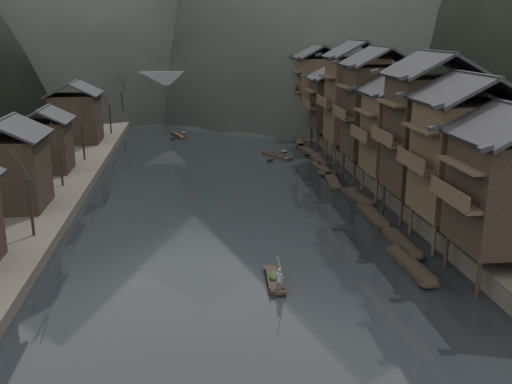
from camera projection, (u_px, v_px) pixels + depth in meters
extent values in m
plane|color=black|center=(245.00, 247.00, 45.55)|extent=(300.00, 300.00, 0.00)
cube|color=#2D2823|center=(448.00, 137.00, 87.28)|extent=(40.00, 200.00, 1.80)
cylinder|color=black|center=(479.00, 279.00, 36.79)|extent=(0.30, 0.30, 2.90)
cylinder|color=black|center=(447.00, 251.00, 41.37)|extent=(0.30, 0.30, 2.90)
cylinder|color=black|center=(482.00, 249.00, 41.67)|extent=(0.30, 0.30, 2.90)
cube|color=#30251A|center=(456.00, 200.00, 37.72)|extent=(1.20, 5.70, 0.25)
cylinder|color=#30251A|center=(434.00, 240.00, 43.47)|extent=(0.30, 0.30, 2.90)
cylinder|color=#30251A|center=(411.00, 220.00, 48.06)|extent=(0.30, 0.30, 2.90)
cylinder|color=#30251A|center=(468.00, 239.00, 43.77)|extent=(0.30, 0.30, 2.90)
cylinder|color=#30251A|center=(442.00, 219.00, 48.36)|extent=(0.30, 0.30, 2.90)
cube|color=#30251A|center=(466.00, 159.00, 44.52)|extent=(7.00, 6.00, 8.83)
cube|color=#30251A|center=(416.00, 166.00, 44.21)|extent=(1.20, 5.70, 0.25)
cylinder|color=black|center=(401.00, 212.00, 50.16)|extent=(0.30, 0.30, 2.90)
cylinder|color=black|center=(384.00, 197.00, 54.75)|extent=(0.30, 0.30, 2.90)
cylinder|color=black|center=(431.00, 211.00, 50.46)|extent=(0.30, 0.30, 2.90)
cylinder|color=black|center=(411.00, 196.00, 55.04)|extent=(0.30, 0.30, 2.90)
cube|color=black|center=(430.00, 135.00, 51.02)|extent=(7.00, 6.00, 10.20)
cube|color=#30251A|center=(387.00, 141.00, 50.73)|extent=(1.20, 5.70, 0.25)
cylinder|color=#30251A|center=(376.00, 190.00, 56.85)|extent=(0.30, 0.30, 2.90)
cylinder|color=#30251A|center=(363.00, 178.00, 61.43)|extent=(0.30, 0.30, 2.90)
cylinder|color=#30251A|center=(403.00, 190.00, 57.14)|extent=(0.30, 0.30, 2.90)
cylinder|color=#30251A|center=(387.00, 178.00, 61.73)|extent=(0.30, 0.30, 2.90)
cube|color=#30251A|center=(402.00, 133.00, 58.02)|extent=(7.00, 6.00, 7.94)
cube|color=#30251A|center=(363.00, 138.00, 57.70)|extent=(1.20, 5.70, 0.25)
cylinder|color=black|center=(354.00, 171.00, 64.49)|extent=(0.30, 0.30, 2.90)
cylinder|color=black|center=(343.00, 162.00, 69.07)|extent=(0.30, 0.30, 2.90)
cylinder|color=black|center=(378.00, 171.00, 64.78)|extent=(0.30, 0.30, 2.90)
cylinder|color=black|center=(365.00, 161.00, 69.37)|extent=(0.30, 0.30, 2.90)
cube|color=black|center=(377.00, 111.00, 65.35)|extent=(7.00, 6.00, 10.19)
cube|color=#30251A|center=(343.00, 116.00, 65.06)|extent=(1.20, 5.70, 0.25)
cylinder|color=#30251A|center=(335.00, 154.00, 73.08)|extent=(0.30, 0.30, 2.90)
cylinder|color=#30251A|center=(326.00, 147.00, 77.67)|extent=(0.30, 0.30, 2.90)
cylinder|color=#30251A|center=(356.00, 154.00, 73.38)|extent=(0.30, 0.30, 2.90)
cylinder|color=#30251A|center=(346.00, 147.00, 77.96)|extent=(0.30, 0.30, 2.90)
cube|color=#30251A|center=(356.00, 100.00, 73.88)|extent=(7.00, 6.00, 10.67)
cube|color=#30251A|center=(325.00, 104.00, 73.59)|extent=(1.20, 5.70, 0.25)
cylinder|color=black|center=(318.00, 140.00, 82.63)|extent=(0.30, 0.30, 2.90)
cylinder|color=black|center=(311.00, 134.00, 87.22)|extent=(0.30, 0.30, 2.90)
cylinder|color=black|center=(337.00, 140.00, 82.93)|extent=(0.30, 0.30, 2.90)
cylinder|color=black|center=(329.00, 134.00, 87.52)|extent=(0.30, 0.30, 2.90)
cube|color=black|center=(336.00, 104.00, 83.92)|extent=(7.00, 6.00, 7.11)
cube|color=#30251A|center=(309.00, 107.00, 83.59)|extent=(1.20, 5.70, 0.25)
cylinder|color=#30251A|center=(302.00, 126.00, 94.10)|extent=(0.30, 0.30, 2.90)
cylinder|color=#30251A|center=(297.00, 122.00, 98.68)|extent=(0.30, 0.30, 2.90)
cylinder|color=#30251A|center=(319.00, 126.00, 94.39)|extent=(0.30, 0.30, 2.90)
cylinder|color=#30251A|center=(313.00, 122.00, 98.98)|extent=(0.30, 0.30, 2.90)
cube|color=#30251A|center=(319.00, 88.00, 95.05)|extent=(7.00, 6.00, 9.54)
cube|color=#30251A|center=(295.00, 91.00, 94.75)|extent=(1.20, 5.70, 0.25)
cube|color=black|center=(10.00, 170.00, 51.66)|extent=(6.00, 6.00, 6.50)
cube|color=black|center=(47.00, 144.00, 65.13)|extent=(5.00, 5.00, 5.80)
cube|color=black|center=(76.00, 117.00, 82.19)|extent=(6.50, 6.50, 6.80)
cylinder|color=black|center=(27.00, 204.00, 44.78)|extent=(0.24, 0.24, 4.69)
cylinder|color=black|center=(67.00, 164.00, 59.38)|extent=(0.24, 0.24, 4.06)
cylinder|color=black|center=(87.00, 139.00, 71.19)|extent=(0.24, 0.24, 4.73)
cylinder|color=black|center=(108.00, 119.00, 89.00)|extent=(0.24, 0.24, 4.19)
cylinder|color=black|center=(117.00, 104.00, 101.22)|extent=(0.24, 0.24, 5.34)
cube|color=black|center=(411.00, 266.00, 41.56)|extent=(1.44, 7.00, 0.30)
cube|color=black|center=(411.00, 264.00, 41.51)|extent=(1.49, 6.87, 0.10)
cube|color=black|center=(397.00, 248.00, 44.73)|extent=(0.98, 0.90, 0.35)
cube|color=black|center=(427.00, 284.00, 38.32)|extent=(0.98, 0.90, 0.35)
cube|color=black|center=(401.00, 244.00, 45.88)|extent=(1.22, 6.40, 0.30)
cube|color=black|center=(401.00, 242.00, 45.83)|extent=(1.27, 6.28, 0.10)
cube|color=black|center=(389.00, 229.00, 48.77)|extent=(0.95, 0.80, 0.34)
cube|color=black|center=(415.00, 257.00, 42.91)|extent=(0.95, 0.80, 0.34)
cube|color=black|center=(373.00, 217.00, 52.56)|extent=(1.13, 6.41, 0.30)
cube|color=black|center=(373.00, 215.00, 52.51)|extent=(1.19, 6.28, 0.10)
cube|color=black|center=(364.00, 205.00, 55.46)|extent=(0.94, 0.79, 0.34)
cube|color=black|center=(384.00, 226.00, 49.58)|extent=(0.94, 0.79, 0.34)
cube|color=black|center=(357.00, 197.00, 58.50)|extent=(1.86, 6.12, 0.30)
cube|color=black|center=(357.00, 196.00, 58.45)|extent=(1.90, 6.00, 0.10)
cube|color=black|center=(353.00, 189.00, 61.24)|extent=(1.02, 0.86, 0.33)
cube|color=black|center=(362.00, 204.00, 55.68)|extent=(1.02, 0.86, 0.33)
cube|color=black|center=(332.00, 181.00, 64.90)|extent=(1.88, 7.17, 0.30)
cube|color=black|center=(332.00, 179.00, 64.85)|extent=(1.92, 7.03, 0.10)
cube|color=black|center=(322.00, 173.00, 68.05)|extent=(1.03, 0.97, 0.35)
cube|color=black|center=(343.00, 187.00, 61.67)|extent=(1.03, 0.97, 0.35)
cube|color=black|center=(322.00, 168.00, 70.64)|extent=(1.67, 6.88, 0.30)
cube|color=black|center=(322.00, 167.00, 70.59)|extent=(1.72, 6.75, 0.10)
cube|color=black|center=(318.00, 161.00, 73.74)|extent=(1.00, 0.91, 0.35)
cube|color=black|center=(326.00, 174.00, 67.45)|extent=(1.00, 0.91, 0.35)
cube|color=black|center=(318.00, 159.00, 75.55)|extent=(1.26, 6.91, 0.30)
cube|color=black|center=(318.00, 158.00, 75.50)|extent=(1.31, 6.77, 0.10)
cube|color=black|center=(312.00, 153.00, 78.66)|extent=(0.95, 0.87, 0.35)
cube|color=black|center=(324.00, 164.00, 72.37)|extent=(0.95, 0.87, 0.35)
cube|color=black|center=(305.00, 149.00, 81.90)|extent=(1.68, 7.22, 0.30)
cube|color=black|center=(305.00, 148.00, 81.85)|extent=(1.73, 7.09, 0.10)
cube|color=black|center=(303.00, 144.00, 85.17)|extent=(1.00, 0.95, 0.35)
cube|color=black|center=(308.00, 153.00, 78.56)|extent=(1.00, 0.95, 0.35)
cube|color=black|center=(300.00, 142.00, 87.01)|extent=(1.90, 7.52, 0.30)
cube|color=black|center=(300.00, 141.00, 86.96)|extent=(1.94, 7.37, 0.10)
cube|color=black|center=(293.00, 137.00, 90.32)|extent=(1.03, 1.01, 0.36)
cube|color=black|center=(307.00, 146.00, 83.62)|extent=(1.03, 1.01, 0.36)
cube|color=black|center=(292.00, 135.00, 92.97)|extent=(1.51, 7.34, 0.30)
cube|color=black|center=(292.00, 134.00, 92.92)|extent=(1.56, 7.20, 0.10)
cube|color=black|center=(290.00, 130.00, 96.29)|extent=(0.98, 0.94, 0.36)
cube|color=black|center=(295.00, 138.00, 89.57)|extent=(0.98, 0.94, 0.36)
cube|color=black|center=(277.00, 156.00, 77.76)|extent=(3.56, 5.44, 0.30)
cube|color=black|center=(277.00, 154.00, 77.71)|extent=(3.55, 5.36, 0.10)
cube|color=black|center=(283.00, 151.00, 80.14)|extent=(1.08, 1.02, 0.32)
cube|color=black|center=(270.00, 159.00, 75.31)|extent=(1.08, 1.02, 0.32)
cube|color=black|center=(179.00, 136.00, 92.35)|extent=(2.60, 4.98, 0.30)
cube|color=black|center=(178.00, 134.00, 92.30)|extent=(2.61, 4.90, 0.10)
cube|color=black|center=(184.00, 132.00, 94.52)|extent=(1.01, 0.87, 0.30)
cube|color=black|center=(173.00, 137.00, 90.09)|extent=(1.01, 0.87, 0.30)
cube|color=#4C4C4F|center=(211.00, 79.00, 112.33)|extent=(40.00, 6.00, 1.60)
cube|color=#4C4C4F|center=(211.00, 74.00, 109.39)|extent=(40.00, 0.50, 1.00)
cube|color=#4C4C4F|center=(210.00, 72.00, 114.55)|extent=(40.00, 0.50, 1.00)
cube|color=#4C4C4F|center=(140.00, 101.00, 111.93)|extent=(3.20, 6.00, 6.40)
cube|color=#4C4C4F|center=(188.00, 100.00, 112.95)|extent=(3.20, 6.00, 6.40)
cube|color=#4C4C4F|center=(234.00, 99.00, 113.92)|extent=(3.20, 6.00, 6.40)
cube|color=#4C4C4F|center=(281.00, 99.00, 114.94)|extent=(3.20, 6.00, 6.40)
cube|color=black|center=(274.00, 281.00, 39.17)|extent=(1.14, 4.18, 0.30)
cube|color=black|center=(275.00, 278.00, 39.12)|extent=(1.18, 4.10, 0.10)
cube|color=black|center=(269.00, 267.00, 41.01)|extent=(0.79, 0.57, 0.28)
cube|color=black|center=(281.00, 291.00, 37.25)|extent=(0.79, 0.57, 0.28)
ellipsoid|color=black|center=(274.00, 272.00, 39.21)|extent=(0.99, 1.29, 0.59)
imported|color=slate|center=(279.00, 276.00, 37.39)|extent=(0.68, 0.62, 1.56)
cylinder|color=#8C7A51|center=(283.00, 241.00, 36.74)|extent=(1.02, 1.76, 3.32)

